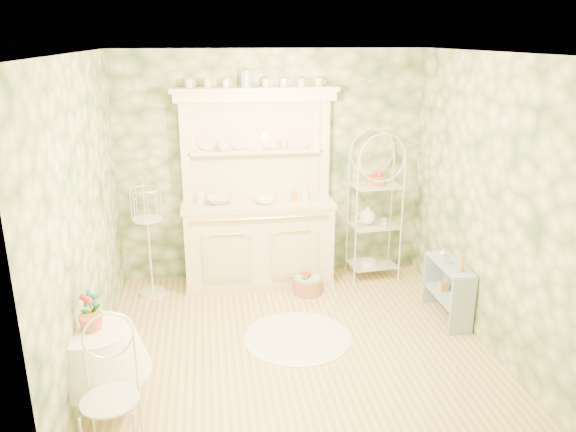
{
  "coord_description": "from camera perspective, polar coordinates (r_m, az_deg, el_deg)",
  "views": [
    {
      "loc": [
        -0.76,
        -4.67,
        2.83
      ],
      "look_at": [
        0.0,
        0.5,
        1.15
      ],
      "focal_mm": 35.0,
      "sensor_mm": 36.0,
      "label": 1
    }
  ],
  "objects": [
    {
      "name": "bowl_white",
      "position": [
        6.4,
        -2.32,
        1.35
      ],
      "size": [
        0.28,
        0.28,
        0.07
      ],
      "primitive_type": "imported",
      "rotation": [
        0.0,
        0.0,
        0.3
      ],
      "color": "white",
      "rests_on": "kitchen_dresser"
    },
    {
      "name": "floor",
      "position": [
        5.51,
        0.78,
        -13.07
      ],
      "size": [
        3.6,
        3.6,
        0.0
      ],
      "primitive_type": "plane",
      "color": "#D0B879",
      "rests_on": "ground"
    },
    {
      "name": "potted_geranium",
      "position": [
        4.56,
        -19.36,
        -9.03
      ],
      "size": [
        0.18,
        0.16,
        0.29
      ],
      "primitive_type": "imported",
      "rotation": [
        0.0,
        0.0,
        0.42
      ],
      "color": "#3F7238",
      "rests_on": "round_table"
    },
    {
      "name": "cafe_chair",
      "position": [
        4.23,
        -17.64,
        -17.45
      ],
      "size": [
        0.5,
        0.5,
        0.89
      ],
      "primitive_type": "cube",
      "rotation": [
        0.0,
        0.0,
        0.27
      ],
      "color": "white",
      "rests_on": "floor"
    },
    {
      "name": "ceiling",
      "position": [
        4.73,
        0.92,
        16.25
      ],
      "size": [
        3.6,
        3.6,
        0.0
      ],
      "primitive_type": "plane",
      "color": "white",
      "rests_on": "floor"
    },
    {
      "name": "cup_left",
      "position": [
        6.47,
        -6.6,
        6.84
      ],
      "size": [
        0.16,
        0.16,
        0.1
      ],
      "primitive_type": "imported",
      "rotation": [
        0.0,
        0.0,
        0.24
      ],
      "color": "white",
      "rests_on": "kitchen_dresser"
    },
    {
      "name": "bowl_floral",
      "position": [
        6.45,
        -6.97,
        1.37
      ],
      "size": [
        0.31,
        0.31,
        0.07
      ],
      "primitive_type": "imported",
      "rotation": [
        0.0,
        0.0,
        0.05
      ],
      "color": "white",
      "rests_on": "kitchen_dresser"
    },
    {
      "name": "wall_left",
      "position": [
        5.01,
        -19.95,
        -0.48
      ],
      "size": [
        3.6,
        3.6,
        0.0
      ],
      "primitive_type": "plane",
      "color": "beige",
      "rests_on": "floor"
    },
    {
      "name": "birdcage_stand",
      "position": [
        6.42,
        -13.99,
        -1.97
      ],
      "size": [
        0.38,
        0.38,
        1.43
      ],
      "primitive_type": "cube",
      "rotation": [
        0.0,
        0.0,
        -0.13
      ],
      "color": "white",
      "rests_on": "floor"
    },
    {
      "name": "floor_basket",
      "position": [
        6.5,
        2.03,
        -6.94
      ],
      "size": [
        0.42,
        0.42,
        0.21
      ],
      "primitive_type": "cylinder",
      "rotation": [
        0.0,
        0.0,
        0.33
      ],
      "color": "#B07A5D",
      "rests_on": "floor"
    },
    {
      "name": "wall_right",
      "position": [
        5.53,
        19.6,
        1.23
      ],
      "size": [
        3.6,
        3.6,
        0.0
      ],
      "primitive_type": "plane",
      "color": "beige",
      "rests_on": "floor"
    },
    {
      "name": "round_table",
      "position": [
        4.75,
        -18.86,
        -14.46
      ],
      "size": [
        0.88,
        0.88,
        0.74
      ],
      "primitive_type": "cylinder",
      "rotation": [
        0.0,
        0.0,
        -0.37
      ],
      "color": "white",
      "rests_on": "floor"
    },
    {
      "name": "bottle_blue",
      "position": [
        5.96,
        15.86,
        -4.3
      ],
      "size": [
        0.05,
        0.05,
        0.1
      ],
      "primitive_type": "imported",
      "rotation": [
        0.0,
        0.0,
        -0.21
      ],
      "color": "#84AECA",
      "rests_on": "side_shelf"
    },
    {
      "name": "bottle_amber",
      "position": [
        5.81,
        17.2,
        -4.72
      ],
      "size": [
        0.08,
        0.08,
        0.16
      ],
      "primitive_type": "imported",
      "rotation": [
        0.0,
        0.0,
        -0.4
      ],
      "color": "gold",
      "rests_on": "side_shelf"
    },
    {
      "name": "wall_back",
      "position": [
        6.68,
        -1.63,
        5.03
      ],
      "size": [
        3.6,
        3.6,
        0.0
      ],
      "primitive_type": "plane",
      "color": "beige",
      "rests_on": "floor"
    },
    {
      "name": "bakers_rack",
      "position": [
        6.78,
        8.79,
        0.78
      ],
      "size": [
        0.58,
        0.44,
        1.73
      ],
      "primitive_type": "cube",
      "rotation": [
        0.0,
        0.0,
        0.1
      ],
      "color": "white",
      "rests_on": "floor"
    },
    {
      "name": "bottle_glass",
      "position": [
        6.14,
        15.48,
        -3.66
      ],
      "size": [
        0.09,
        0.09,
        0.09
      ],
      "primitive_type": "imported",
      "rotation": [
        0.0,
        0.0,
        -0.38
      ],
      "color": "silver",
      "rests_on": "side_shelf"
    },
    {
      "name": "side_shelf",
      "position": [
        6.1,
        15.93,
        -7.33
      ],
      "size": [
        0.31,
        0.73,
        0.61
      ],
      "primitive_type": "cube",
      "rotation": [
        0.0,
        0.0,
        -0.07
      ],
      "color": "#8EA9BC",
      "rests_on": "floor"
    },
    {
      "name": "lace_rug",
      "position": [
        5.64,
        0.99,
        -12.24
      ],
      "size": [
        1.16,
        1.16,
        0.01
      ],
      "primitive_type": "cylinder",
      "rotation": [
        0.0,
        0.0,
        -0.1
      ],
      "color": "white",
      "rests_on": "floor"
    },
    {
      "name": "wall_front",
      "position": [
        3.32,
        5.86,
        -8.81
      ],
      "size": [
        3.6,
        3.6,
        0.0
      ],
      "primitive_type": "plane",
      "color": "beige",
      "rests_on": "floor"
    },
    {
      "name": "cup_right",
      "position": [
        6.52,
        -0.4,
        7.06
      ],
      "size": [
        0.14,
        0.14,
        0.1
      ],
      "primitive_type": "imported",
      "rotation": [
        0.0,
        0.0,
        -0.34
      ],
      "color": "white",
      "rests_on": "kitchen_dresser"
    },
    {
      "name": "kitchen_dresser",
      "position": [
        6.44,
        -3.09,
        2.64
      ],
      "size": [
        1.87,
        0.61,
        2.29
      ],
      "primitive_type": "cube",
      "color": "white",
      "rests_on": "floor"
    }
  ]
}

